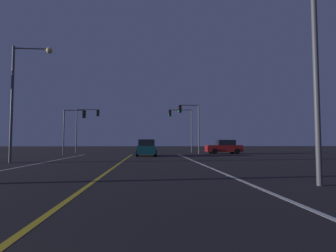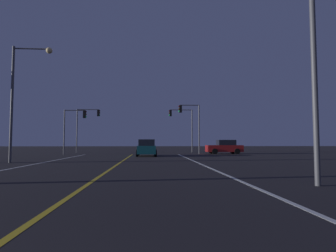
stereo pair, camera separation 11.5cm
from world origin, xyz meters
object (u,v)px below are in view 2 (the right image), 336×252
object	(u,v)px
street_lamp_right_near	(293,42)
street_lamp_left_mid	(22,88)
car_crossing_side	(225,147)
traffic_light_near_left	(75,121)
traffic_light_far_right	(181,121)
traffic_light_near_right	(190,118)
traffic_light_far_left	(88,121)
car_ahead_far	(147,148)

from	to	relation	value
street_lamp_right_near	street_lamp_left_mid	world-z (taller)	street_lamp_left_mid
car_crossing_side	traffic_light_near_left	distance (m)	18.04
street_lamp_left_mid	car_crossing_side	bearing A→B (deg)	36.80
traffic_light_far_right	street_lamp_left_mid	distance (m)	22.72
traffic_light_near_right	traffic_light_far_left	size ratio (longest dim) A/B	1.00
car_ahead_far	street_lamp_right_near	size ratio (longest dim) A/B	0.59
car_crossing_side	traffic_light_far_right	distance (m)	7.74
traffic_light_near_left	street_lamp_right_near	distance (m)	27.35
traffic_light_near_left	traffic_light_far_left	size ratio (longest dim) A/B	0.87
car_ahead_far	traffic_light_near_right	bearing A→B (deg)	-51.05
traffic_light_far_left	street_lamp_left_mid	world-z (taller)	street_lamp_left_mid
traffic_light_near_right	traffic_light_far_left	xyz separation A→B (m)	(-13.25, 5.50, 0.05)
traffic_light_near_right	street_lamp_right_near	world-z (taller)	street_lamp_right_near
traffic_light_near_left	traffic_light_far_left	distance (m)	5.53
car_ahead_far	traffic_light_near_right	distance (m)	7.40
traffic_light_far_right	street_lamp_right_near	distance (m)	29.29
car_crossing_side	street_lamp_right_near	distance (m)	24.99
car_crossing_side	street_lamp_right_near	xyz separation A→B (m)	(-4.30, -24.30, 3.91)
car_ahead_far	traffic_light_near_left	distance (m)	9.81
traffic_light_far_left	street_lamp_right_near	world-z (taller)	street_lamp_right_near
car_crossing_side	traffic_light_near_right	xyz separation A→B (m)	(-4.32, -0.52, 3.50)
traffic_light_far_left	traffic_light_far_right	bearing A→B (deg)	-0.00
car_ahead_far	car_crossing_side	size ratio (longest dim) A/B	1.00
traffic_light_near_right	traffic_light_near_left	world-z (taller)	traffic_light_near_right
traffic_light_near_left	traffic_light_far_right	size ratio (longest dim) A/B	0.87
street_lamp_left_mid	street_lamp_right_near	bearing A→B (deg)	-38.46
car_crossing_side	street_lamp_left_mid	distance (m)	22.87
traffic_light_near_right	street_lamp_left_mid	world-z (taller)	street_lamp_left_mid
traffic_light_far_left	street_lamp_right_near	xyz separation A→B (m)	(13.27, -29.29, 0.35)
street_lamp_right_near	street_lamp_left_mid	size ratio (longest dim) A/B	0.90
traffic_light_near_right	traffic_light_far_right	distance (m)	5.51
car_ahead_far	traffic_light_far_right	distance (m)	11.27
car_crossing_side	traffic_light_near_right	size ratio (longest dim) A/B	0.73
traffic_light_near_right	traffic_light_far_right	xyz separation A→B (m)	(-0.38, 5.50, 0.10)
street_lamp_right_near	traffic_light_far_left	bearing A→B (deg)	-65.62
traffic_light_near_left	traffic_light_far_right	distance (m)	14.20
traffic_light_near_left	traffic_light_far_right	bearing A→B (deg)	22.81
traffic_light_near_right	street_lamp_left_mid	size ratio (longest dim) A/B	0.73
traffic_light_near_right	traffic_light_far_left	distance (m)	14.35
traffic_light_near_right	car_ahead_far	bearing A→B (deg)	38.95
car_crossing_side	street_lamp_right_near	size ratio (longest dim) A/B	0.59
car_crossing_side	traffic_light_near_right	bearing A→B (deg)	6.79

